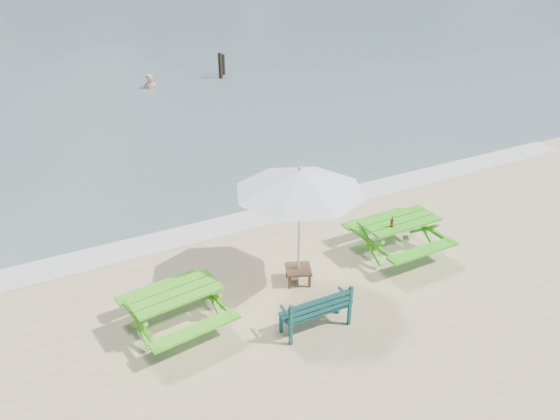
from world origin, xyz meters
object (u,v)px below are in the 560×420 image
park_bench (315,317)px  picnic_table_right (398,237)px  swimmer (151,95)px  picnic_table_left (177,311)px  patio_umbrella (300,181)px  side_table (298,275)px  beer_bottle (392,223)px

park_bench → picnic_table_right: bearing=24.8°
picnic_table_right → swimmer: size_ratio=1.02×
picnic_table_left → patio_umbrella: (2.55, 0.21, 1.84)m
side_table → picnic_table_left: bearing=-175.2°
picnic_table_left → picnic_table_right: size_ratio=1.02×
park_bench → patio_umbrella: 2.43m
patio_umbrella → side_table: bearing=-91.8°
picnic_table_right → park_bench: (-2.86, -1.33, -0.15)m
park_bench → picnic_table_left: bearing=151.5°
park_bench → swimmer: bearing=83.3°
swimmer → beer_bottle: bearing=-88.2°
side_table → patio_umbrella: patio_umbrella is taller
side_table → patio_umbrella: size_ratio=0.20×
park_bench → patio_umbrella: bearing=72.2°
beer_bottle → swimmer: bearing=91.8°
picnic_table_left → park_bench: 2.41m
picnic_table_right → park_bench: bearing=-155.2°
picnic_table_right → patio_umbrella: patio_umbrella is taller
picnic_table_left → swimmer: (4.13, 16.07, -0.66)m
side_table → beer_bottle: beer_bottle is taller
picnic_table_left → beer_bottle: 4.66m
park_bench → beer_bottle: size_ratio=5.08×
picnic_table_left → beer_bottle: bearing=0.3°
picnic_table_left → side_table: (2.55, 0.21, -0.19)m
picnic_table_left → beer_bottle: size_ratio=7.74×
picnic_table_right → park_bench: 3.16m
picnic_table_right → side_table: (-2.43, 0.04, -0.22)m
beer_bottle → swimmer: beer_bottle is taller
patio_umbrella → park_bench: bearing=-107.8°
side_table → picnic_table_right: bearing=-0.9°
picnic_table_left → park_bench: (2.11, -1.15, -0.12)m
park_bench → side_table: size_ratio=1.97×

